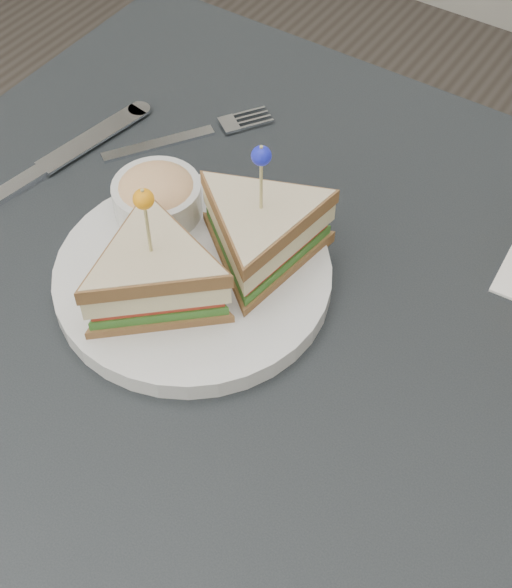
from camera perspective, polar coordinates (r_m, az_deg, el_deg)
name	(u,v)px	position (r m, az deg, el deg)	size (l,w,h in m)	color
table	(241,384)	(0.75, -1.07, -6.31)	(0.80, 0.80, 0.75)	black
plate_meal	(200,252)	(0.69, -3.95, 2.91)	(0.29, 0.29, 0.14)	silver
cutlery_fork	(196,133)	(0.87, -4.17, 11.09)	(0.12, 0.16, 0.01)	silver
cutlery_knife	(50,164)	(0.85, -14.12, 8.75)	(0.06, 0.24, 0.01)	white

